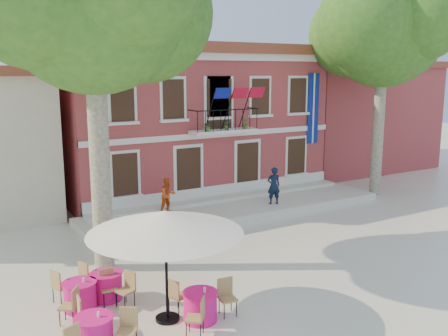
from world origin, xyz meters
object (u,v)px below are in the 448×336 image
cafe_table_0 (94,331)px  patio_umbrella (165,222)px  pedestrian_orange (168,195)px  cafe_table_3 (80,294)px  cafe_table_1 (200,305)px  plane_tree_east (384,30)px  pedestrian_navy (274,186)px  cafe_table_2 (107,285)px

cafe_table_0 → patio_umbrella: bearing=10.7°
pedestrian_orange → cafe_table_3: size_ratio=0.80×
patio_umbrella → cafe_table_3: 3.23m
cafe_table_1 → plane_tree_east: bearing=27.0°
pedestrian_orange → cafe_table_3: (-5.42, -6.33, -0.62)m
pedestrian_navy → cafe_table_1: (-7.64, -7.31, -0.71)m
plane_tree_east → cafe_table_0: bearing=-157.1°
pedestrian_navy → pedestrian_orange: bearing=-0.8°
plane_tree_east → cafe_table_2: (-15.51, -4.69, -7.72)m
pedestrian_navy → cafe_table_0: bearing=48.3°
cafe_table_3 → patio_umbrella: bearing=-44.1°
pedestrian_navy → cafe_table_3: (-10.07, -5.17, -0.71)m
cafe_table_1 → cafe_table_2: (-1.64, 2.39, -0.01)m
patio_umbrella → cafe_table_1: (0.69, -0.46, -2.14)m
plane_tree_east → pedestrian_orange: size_ratio=7.35×
cafe_table_0 → cafe_table_2: 2.51m
patio_umbrella → cafe_table_1: bearing=-33.6°
cafe_table_1 → pedestrian_orange: bearing=70.6°
cafe_table_0 → cafe_table_3: size_ratio=1.00×
plane_tree_east → pedestrian_orange: 13.06m
pedestrian_orange → cafe_table_2: bearing=-134.8°
patio_umbrella → cafe_table_1: size_ratio=2.07×
plane_tree_east → cafe_table_2: bearing=-163.2°
cafe_table_3 → pedestrian_orange: bearing=49.5°
plane_tree_east → patio_umbrella: 16.94m
pedestrian_orange → cafe_table_0: pedestrian_orange is taller
cafe_table_1 → cafe_table_2: same height
cafe_table_2 → cafe_table_0: bearing=-114.0°
plane_tree_east → pedestrian_navy: size_ratio=6.53×
plane_tree_east → cafe_table_0: plane_tree_east is taller
patio_umbrella → pedestrian_navy: size_ratio=2.28×
cafe_table_2 → plane_tree_east: bearing=16.8°
pedestrian_orange → cafe_table_3: bearing=-138.1°
pedestrian_orange → cafe_table_0: size_ratio=0.80×
cafe_table_0 → cafe_table_2: bearing=66.0°
plane_tree_east → pedestrian_navy: 9.37m
pedestrian_orange → cafe_table_3: 8.36m
cafe_table_1 → patio_umbrella: bearing=146.4°
patio_umbrella → pedestrian_navy: patio_umbrella is taller
pedestrian_navy → cafe_table_1: 10.60m
cafe_table_2 → cafe_table_3: (-0.79, -0.24, 0.01)m
cafe_table_1 → cafe_table_2: size_ratio=0.96×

